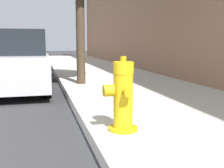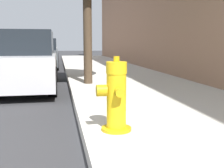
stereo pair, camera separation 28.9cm
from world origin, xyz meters
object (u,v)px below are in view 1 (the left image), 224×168
(parked_car_mid, at_px, (26,54))
(fire_hydrant, at_px, (123,97))
(parked_car_near, at_px, (12,62))
(parked_car_far, at_px, (27,51))

(parked_car_mid, bearing_deg, fire_hydrant, -81.82)
(fire_hydrant, bearing_deg, parked_car_near, 110.19)
(parked_car_near, height_order, parked_car_mid, parked_car_near)
(fire_hydrant, xyz_separation_m, parked_car_mid, (-1.52, 10.55, 0.12))
(parked_car_far, bearing_deg, parked_car_near, -89.65)
(parked_car_near, bearing_deg, parked_car_mid, 89.38)
(parked_car_near, relative_size, parked_car_far, 0.96)
(parked_car_mid, height_order, parked_car_far, parked_car_mid)
(parked_car_near, xyz_separation_m, parked_car_far, (-0.07, 11.82, -0.06))
(fire_hydrant, relative_size, parked_car_mid, 0.19)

